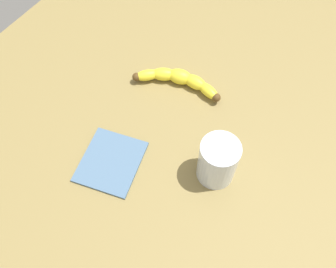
# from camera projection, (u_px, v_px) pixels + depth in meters

# --- Properties ---
(wooden_tabletop) EXTENTS (1.20, 1.20, 0.03)m
(wooden_tabletop) POSITION_uv_depth(u_px,v_px,m) (203.00, 118.00, 0.84)
(wooden_tabletop) COLOR olive
(wooden_tabletop) RESTS_ON ground
(banana) EXTENTS (0.09, 0.22, 0.04)m
(banana) POSITION_uv_depth(u_px,v_px,m) (179.00, 80.00, 0.85)
(banana) COLOR yellow
(banana) RESTS_ON wooden_tabletop
(smoothie_glass) EXTENTS (0.08, 0.08, 0.11)m
(smoothie_glass) POSITION_uv_depth(u_px,v_px,m) (218.00, 161.00, 0.70)
(smoothie_glass) COLOR silver
(smoothie_glass) RESTS_ON wooden_tabletop
(folded_napkin) EXTENTS (0.16, 0.15, 0.01)m
(folded_napkin) POSITION_uv_depth(u_px,v_px,m) (111.00, 162.00, 0.76)
(folded_napkin) COLOR slate
(folded_napkin) RESTS_ON wooden_tabletop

